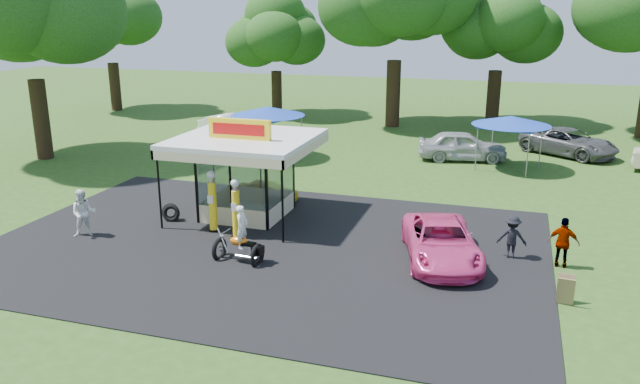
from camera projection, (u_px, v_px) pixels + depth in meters
The scene contains 23 objects.
ground at pixel (242, 267), 21.00m from camera, with size 120.00×120.00×0.00m, color #2C4A17.
asphalt_apron at pixel (265, 245), 22.82m from camera, with size 20.00×14.00×0.04m, color black.
gas_station_kiosk at pixel (247, 175), 25.64m from camera, with size 5.40×5.40×4.18m.
gas_pump_left at pixel (213, 203), 23.96m from camera, with size 0.46×0.46×2.46m.
gas_pump_right at pixel (236, 210), 23.27m from camera, with size 0.43×0.43×2.33m.
motorcycle at pixel (241, 240), 21.13m from camera, with size 1.83×1.00×2.12m.
spare_tires at pixel (171, 213), 25.39m from camera, with size 0.91×0.63×0.75m.
a_frame_sign at pixel (566, 290), 18.22m from camera, with size 0.51×0.47×0.88m.
kiosk_car at pixel (268, 191), 28.03m from camera, with size 1.13×2.82×0.96m, color yellow.
pink_sedan at pixel (441, 242), 21.30m from camera, with size 2.31×5.01×1.39m, color #EC408A.
spectator_west at pixel (84, 213), 23.52m from camera, with size 0.90×0.70×1.86m, color white.
spectator_east_a at pixel (512, 237), 21.50m from camera, with size 1.00×0.58×1.55m, color black.
spectator_east_b at pixel (563, 243), 20.74m from camera, with size 1.02×0.42×1.74m, color gray.
bg_car_a at pixel (232, 128), 40.90m from camera, with size 1.73×4.96×1.63m, color white.
bg_car_c at pixel (462, 146), 35.46m from camera, with size 1.99×4.95×1.68m, color #ADAEB2.
bg_car_d at pixel (569, 142), 36.65m from camera, with size 2.60×5.64×1.57m, color #4C4C4E.
tent_west at pixel (268, 112), 35.53m from camera, with size 4.26×4.26×2.98m.
tent_east at pixel (511, 121), 33.01m from camera, with size 4.14×4.14×2.89m.
oak_far_a at pixel (109, 25), 51.17m from camera, with size 9.36×9.36×11.09m.
oak_far_b at pixel (276, 36), 49.05m from camera, with size 8.17×8.17×9.74m.
oak_far_c at pixel (396, 5), 43.56m from camera, with size 11.45×11.45×13.50m.
oak_far_d at pixel (499, 29), 45.32m from camera, with size 9.14×9.14×10.88m.
oak_near at pixel (27, 8), 33.82m from camera, with size 11.62×11.62×13.38m.
Camera 1 is at (8.36, -17.73, 8.37)m, focal length 35.00 mm.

